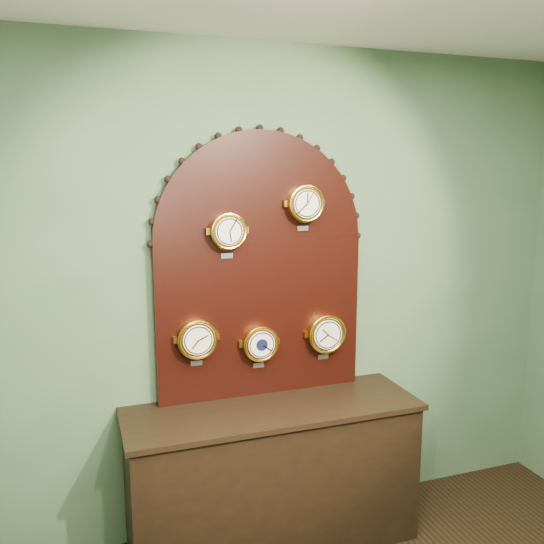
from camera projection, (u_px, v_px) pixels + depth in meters
name	position (u px, v px, depth m)	size (l,w,h in m)	color
wall_back	(258.00, 295.00, 3.31)	(4.00, 4.00, 0.00)	#4A6A48
shop_counter	(273.00, 478.00, 3.23)	(1.60, 0.50, 0.80)	black
display_board	(260.00, 258.00, 3.22)	(1.26, 0.06, 1.53)	black
roman_clock	(228.00, 231.00, 3.06)	(0.20, 0.08, 0.25)	gold
arabic_clock	(305.00, 203.00, 3.18)	(0.21, 0.08, 0.26)	gold
hygrometer	(197.00, 339.00, 3.11)	(0.22, 0.08, 0.27)	gold
barometer	(260.00, 343.00, 3.23)	(0.21, 0.08, 0.26)	gold
tide_clock	(326.00, 333.00, 3.36)	(0.23, 0.08, 0.28)	gold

